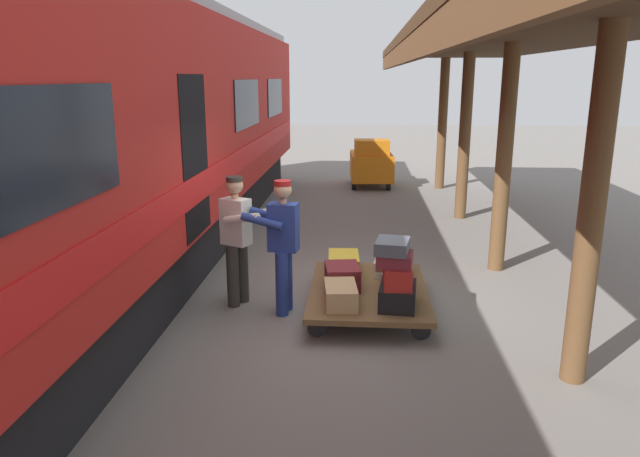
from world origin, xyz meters
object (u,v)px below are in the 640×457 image
Objects in this scene: suitcase_burgundy_valise at (395,259)px; suitcase_brown_leather at (393,262)px; luggage_cart at (368,291)px; porter_in_overalls at (282,242)px; suitcase_red_plastic at (397,276)px; train_car at (78,147)px; suitcase_navy_fabric at (394,253)px; porter_by_door at (238,236)px; suitcase_black_hardshell at (398,296)px; suitcase_yellow_case at (344,264)px; suitcase_slate_roller at (392,246)px; baggage_tug at (371,164)px; suitcase_maroon_trunk at (342,277)px; suitcase_gray_aluminum at (395,278)px; suitcase_tan_vintage at (341,295)px; suitcase_cream_canvas at (393,266)px.

suitcase_burgundy_valise is 0.98× the size of suitcase_brown_leather.
porter_in_overalls is at bearing 7.73° from luggage_cart.
train_car is at bearing -9.77° from suitcase_red_plastic.
porter_by_door is (2.04, 0.49, 0.33)m from suitcase_navy_fabric.
luggage_cart is 4.46× the size of suitcase_red_plastic.
luggage_cart is at bearing -64.47° from suitcase_burgundy_valise.
suitcase_black_hardshell is (-4.02, 0.65, -1.64)m from train_car.
suitcase_yellow_case is 1.37× the size of suitcase_slate_roller.
train_car is at bearing 0.55° from porter_by_door.
porter_by_door is (1.36, 0.50, 0.50)m from suitcase_yellow_case.
suitcase_black_hardshell is 0.46m from suitcase_burgundy_valise.
porter_by_door reaches higher than suitcase_slate_roller.
suitcase_navy_fabric is 1.64m from porter_in_overalls.
baggage_tug is at bearing -93.46° from suitcase_yellow_case.
suitcase_maroon_trunk is at bearing -1.40° from suitcase_brown_leather.
suitcase_yellow_case is 1.07× the size of suitcase_black_hardshell.
suitcase_red_plastic is at bearing 88.60° from suitcase_gray_aluminum.
train_car is 4.12m from suitcase_slate_roller.
suitcase_gray_aluminum is 0.67m from suitcase_red_plastic.
suitcase_brown_leather is (0.03, 0.02, 0.22)m from suitcase_gray_aluminum.
suitcase_tan_vintage is at bearing 59.57° from suitcase_navy_fabric.
suitcase_maroon_trunk reaches higher than luggage_cart.
suitcase_cream_canvas is 0.91× the size of suitcase_black_hardshell.
suitcase_brown_leather is at bearing 177.14° from porter_by_door.
suitcase_yellow_case is 1.55× the size of suitcase_brown_leather.
porter_in_overalls is 0.65m from porter_by_door.
suitcase_burgundy_valise is (0.03, -0.02, 0.20)m from suitcase_red_plastic.
suitcase_navy_fabric is (-0.01, 0.01, 0.19)m from suitcase_cream_canvas.
suitcase_black_hardshell is 1.17m from suitcase_navy_fabric.
suitcase_tan_vintage is 0.36× the size of porter_by_door.
suitcase_brown_leather reaches higher than luggage_cart.
suitcase_yellow_case is at bearing -41.17° from suitcase_gray_aluminum.
suitcase_burgundy_valise is (-0.62, 1.19, 0.45)m from suitcase_yellow_case.
suitcase_burgundy_valise is 0.86× the size of suitcase_slate_roller.
suitcase_black_hardshell is at bearing 91.03° from baggage_tug.
luggage_cart is 4.61× the size of suitcase_slate_roller.
suitcase_yellow_case is (0.00, -1.17, 0.01)m from suitcase_tan_vintage.
suitcase_cream_canvas is 1.35× the size of suitcase_burgundy_valise.
suitcase_burgundy_valise is 1.10× the size of suitcase_navy_fabric.
suitcase_navy_fabric reaches higher than suitcase_yellow_case.
suitcase_cream_canvas is at bearing -138.83° from suitcase_maroon_trunk.
suitcase_brown_leather is at bearing 136.81° from suitcase_yellow_case.
luggage_cart is 8.87m from baggage_tug.
suitcase_gray_aluminum is 1.43× the size of suitcase_navy_fabric.
train_car reaches higher than suitcase_black_hardshell.
suitcase_red_plastic is at bearing 91.31° from suitcase_brown_leather.
suitcase_burgundy_valise reaches higher than luggage_cart.
suitcase_gray_aluminum reaches higher than suitcase_black_hardshell.
suitcase_red_plastic is 1.20m from suitcase_navy_fabric.
suitcase_slate_roller reaches higher than suitcase_yellow_case.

